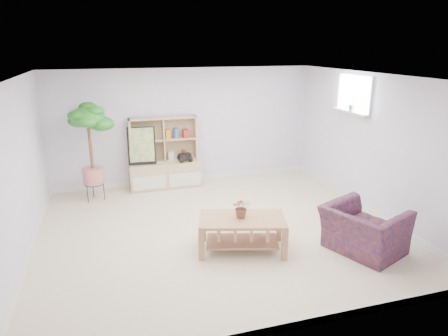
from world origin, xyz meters
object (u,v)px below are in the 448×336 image
object	(u,v)px
storage_unit	(165,153)
floor_tree	(91,153)
coffee_table	(242,234)
armchair	(364,227)

from	to	relation	value
storage_unit	floor_tree	bearing A→B (deg)	-166.58
coffee_table	floor_tree	world-z (taller)	floor_tree
storage_unit	floor_tree	world-z (taller)	floor_tree
coffee_table	floor_tree	distance (m)	3.41
storage_unit	armchair	size ratio (longest dim) A/B	1.42
armchair	coffee_table	bearing A→B (deg)	49.61
storage_unit	armchair	world-z (taller)	storage_unit
storage_unit	floor_tree	xyz separation A→B (m)	(-1.40, -0.33, 0.20)
storage_unit	floor_tree	size ratio (longest dim) A/B	0.79
storage_unit	coffee_table	size ratio (longest dim) A/B	1.20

